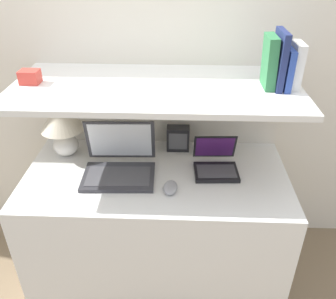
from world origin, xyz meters
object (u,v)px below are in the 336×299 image
Objects in this scene: book_white at (295,66)px; shelf_gadget at (30,77)px; book_navy at (279,60)px; book_blue at (286,68)px; laptop_large at (119,164)px; table_lamp at (62,124)px; book_green at (269,62)px; router_box at (178,138)px; computer_mouse at (170,188)px; laptop_small at (216,164)px.

shelf_gadget is at bearing 180.00° from book_white.
book_navy reaches higher than shelf_gadget.
laptop_large is at bearing -174.90° from book_blue.
table_lamp is 1.28× the size of book_green.
router_box is 0.85m from shelf_gadget.
book_green is at bearing 180.00° from book_blue.
shelf_gadget reaches higher than router_box.
book_white is 0.80× the size of book_navy.
book_navy is 0.04m from book_green.
book_navy is 1.17m from shelf_gadget.
book_white is at bearing -19.18° from router_box.
table_lamp is at bearing 152.43° from computer_mouse.
laptop_small reaches higher than router_box.
router_box is 0.56× the size of book_navy.
computer_mouse is 0.81m from book_white.
book_navy is at bearing -22.13° from router_box.
book_navy is (0.25, 0.02, 0.56)m from laptop_small.
book_white reaches higher than table_lamp.
book_blue reaches higher than shelf_gadget.
computer_mouse is at bearing -158.03° from book_blue.
book_blue is 0.72× the size of book_navy.
laptop_large is 0.31m from computer_mouse.
laptop_large is at bearing -27.91° from table_lamp.
book_green is 1.12m from shelf_gadget.
laptop_small is 1.02m from shelf_gadget.
computer_mouse is at bearing -27.16° from laptop_large.
laptop_small is 1.17× the size of book_white.
book_white reaches higher than router_box.
book_green reaches higher than table_lamp.
book_green reaches higher than book_blue.
laptop_large is 4.15× the size of shelf_gadget.
table_lamp is 1.64× the size of book_blue.
laptop_large is 1.82× the size of book_white.
book_green is at bearing -24.16° from router_box.
book_blue is at bearing 0.00° from book_green.
book_green reaches higher than shelf_gadget.
book_blue is (1.12, -0.10, 0.36)m from table_lamp.
laptop_small is 0.62m from book_white.
laptop_large is (0.33, -0.18, -0.14)m from table_lamp.
book_green is at bearing 0.00° from shelf_gadget.
laptop_large is 0.61m from shelf_gadget.
laptop_small is 0.93× the size of book_navy.
table_lamp is 1.27× the size of laptop_small.
book_white is (1.16, -0.10, 0.37)m from table_lamp.
shelf_gadget is at bearing 180.00° from book_blue.
computer_mouse is 0.86m from shelf_gadget.
book_navy is at bearing 5.35° from laptop_large.
shelf_gadget is at bearing -126.67° from table_lamp.
book_blue is (0.79, 0.07, 0.50)m from laptop_large.
book_blue is 0.05m from book_navy.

